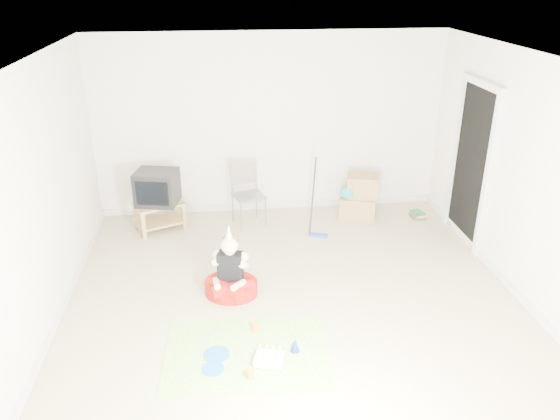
{
  "coord_description": "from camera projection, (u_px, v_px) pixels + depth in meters",
  "views": [
    {
      "loc": [
        -0.74,
        -5.1,
        3.38
      ],
      "look_at": [
        -0.1,
        0.4,
        0.9
      ],
      "focal_mm": 35.0,
      "sensor_mm": 36.0,
      "label": 1
    }
  ],
  "objects": [
    {
      "name": "ground",
      "position": [
        293.0,
        298.0,
        6.08
      ],
      "size": [
        5.0,
        5.0,
        0.0
      ],
      "primitive_type": "plane",
      "color": "#BEAF89",
      "rests_on": "ground"
    },
    {
      "name": "doorway_recess",
      "position": [
        472.0,
        166.0,
        7.01
      ],
      "size": [
        0.02,
        0.9,
        2.05
      ],
      "primitive_type": "cube",
      "color": "black",
      "rests_on": "ground"
    },
    {
      "name": "tv_stand",
      "position": [
        160.0,
        214.0,
        7.57
      ],
      "size": [
        0.75,
        0.62,
        0.4
      ],
      "color": "#A6824B",
      "rests_on": "ground"
    },
    {
      "name": "crt_tv",
      "position": [
        157.0,
        187.0,
        7.41
      ],
      "size": [
        0.63,
        0.55,
        0.47
      ],
      "primitive_type": "cube",
      "rotation": [
        0.0,
        0.0,
        -0.22
      ],
      "color": "black",
      "rests_on": "tv_stand"
    },
    {
      "name": "folding_chair",
      "position": [
        249.0,
        196.0,
        7.64
      ],
      "size": [
        0.5,
        0.49,
        0.9
      ],
      "color": "gray",
      "rests_on": "ground"
    },
    {
      "name": "cardboard_boxes",
      "position": [
        359.0,
        198.0,
        7.91
      ],
      "size": [
        0.62,
        0.53,
        0.65
      ],
      "color": "#9F7B4D",
      "rests_on": "ground"
    },
    {
      "name": "floor_mop",
      "position": [
        319.0,
        219.0,
        7.36
      ],
      "size": [
        0.27,
        0.34,
        1.04
      ],
      "color": "#2546BA",
      "rests_on": "ground"
    },
    {
      "name": "book_pile",
      "position": [
        418.0,
        214.0,
        8.01
      ],
      "size": [
        0.2,
        0.24,
        0.1
      ],
      "color": "#226640",
      "rests_on": "ground"
    },
    {
      "name": "seated_woman",
      "position": [
        231.0,
        279.0,
        6.08
      ],
      "size": [
        0.72,
        0.72,
        0.85
      ],
      "color": "#A4180F",
      "rests_on": "ground"
    },
    {
      "name": "party_mat",
      "position": [
        247.0,
        353.0,
        5.21
      ],
      "size": [
        1.62,
        1.22,
        0.01
      ],
      "primitive_type": "cube",
      "rotation": [
        0.0,
        0.0,
        -0.06
      ],
      "color": "#FF35A0",
      "rests_on": "ground"
    },
    {
      "name": "birthday_cake",
      "position": [
        269.0,
        360.0,
        5.06
      ],
      "size": [
        0.32,
        0.28,
        0.14
      ],
      "color": "white",
      "rests_on": "party_mat"
    },
    {
      "name": "blue_plate_near",
      "position": [
        217.0,
        354.0,
        5.17
      ],
      "size": [
        0.25,
        0.25,
        0.01
      ],
      "primitive_type": "cylinder",
      "rotation": [
        0.0,
        0.0,
        0.04
      ],
      "color": "blue",
      "rests_on": "party_mat"
    },
    {
      "name": "blue_plate_far",
      "position": [
        213.0,
        369.0,
        4.99
      ],
      "size": [
        0.23,
        0.23,
        0.01
      ],
      "primitive_type": "cylinder",
      "rotation": [
        0.0,
        0.0,
        -0.13
      ],
      "color": "blue",
      "rests_on": "party_mat"
    },
    {
      "name": "orange_cup_near",
      "position": [
        256.0,
        327.0,
        5.5
      ],
      "size": [
        0.1,
        0.1,
        0.08
      ],
      "primitive_type": "cylinder",
      "rotation": [
        0.0,
        0.0,
        -0.43
      ],
      "color": "orange",
      "rests_on": "party_mat"
    },
    {
      "name": "orange_cup_far",
      "position": [
        251.0,
        374.0,
        4.88
      ],
      "size": [
        0.08,
        0.08,
        0.08
      ],
      "primitive_type": "cylinder",
      "rotation": [
        0.0,
        0.0,
        0.13
      ],
      "color": "orange",
      "rests_on": "party_mat"
    },
    {
      "name": "blue_party_hat",
      "position": [
        295.0,
        345.0,
        5.2
      ],
      "size": [
        0.1,
        0.1,
        0.14
      ],
      "primitive_type": "cone",
      "rotation": [
        0.0,
        0.0,
        -0.05
      ],
      "color": "#1A2CB9",
      "rests_on": "party_mat"
    }
  ]
}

